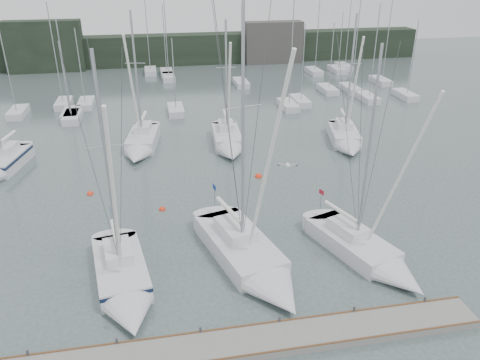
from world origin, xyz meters
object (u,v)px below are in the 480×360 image
object	(u,v)px
sailboat_mid_b	(141,145)
buoy_b	(259,177)
sailboat_near_left	(124,286)
buoy_c	(90,194)
buoy_a	(162,210)
sailboat_mid_c	(228,143)
sailboat_mid_e	(346,141)
sailboat_near_right	(373,258)
sailboat_near_center	(256,266)

from	to	relation	value
sailboat_mid_b	buoy_b	distance (m)	12.65
sailboat_near_left	buoy_c	xyz separation A→B (m)	(-3.13, 12.97, -0.57)
buoy_a	buoy_b	size ratio (longest dim) A/B	0.78
sailboat_mid_b	buoy_c	size ratio (longest dim) A/B	26.71
sailboat_mid_c	buoy_b	bearing A→B (deg)	-74.39
sailboat_near_left	buoy_b	xyz separation A→B (m)	(10.73, 13.65, -0.57)
sailboat_mid_c	sailboat_mid_b	bearing A→B (deg)	176.41
sailboat_near_left	sailboat_mid_e	size ratio (longest dim) A/B	1.07
sailboat_near_left	sailboat_mid_b	world-z (taller)	sailboat_near_left
sailboat_near_left	buoy_b	world-z (taller)	sailboat_near_left
sailboat_near_left	buoy_a	bearing A→B (deg)	66.56
sailboat_near_right	sailboat_mid_e	bearing A→B (deg)	53.05
sailboat_mid_c	buoy_b	distance (m)	7.02
sailboat_mid_b	buoy_a	xyz separation A→B (m)	(1.55, -12.14, -0.61)
sailboat_mid_b	sailboat_mid_c	size ratio (longest dim) A/B	1.07
buoy_c	buoy_a	bearing A→B (deg)	-33.14
sailboat_near_right	buoy_a	xyz separation A→B (m)	(-12.39, 9.34, -0.51)
sailboat_mid_c	buoy_c	size ratio (longest dim) A/B	25.00
sailboat_mid_c	buoy_c	bearing A→B (deg)	-145.37
sailboat_mid_b	buoy_a	bearing A→B (deg)	-74.05
sailboat_mid_c	buoy_c	xyz separation A→B (m)	(-12.38, -7.52, -0.63)
sailboat_near_left	sailboat_near_center	distance (m)	7.58
buoy_a	buoy_c	distance (m)	6.59
sailboat_near_left	sailboat_near_right	bearing A→B (deg)	-9.04
sailboat_mid_b	buoy_c	bearing A→B (deg)	-106.25
sailboat_mid_b	sailboat_mid_c	xyz separation A→B (m)	(8.41, -1.02, 0.02)
sailboat_mid_b	buoy_b	size ratio (longest dim) A/B	21.95
buoy_a	buoy_c	xyz separation A→B (m)	(-5.52, 3.60, 0.00)
sailboat_mid_e	sailboat_near_left	bearing A→B (deg)	-125.22
sailboat_near_right	sailboat_mid_c	distance (m)	21.19
sailboat_near_right	sailboat_mid_b	size ratio (longest dim) A/B	1.02
sailboat_mid_b	buoy_b	xyz separation A→B (m)	(9.89, -7.86, -0.61)
sailboat_mid_b	sailboat_mid_c	world-z (taller)	sailboat_mid_b
sailboat_near_center	buoy_c	xyz separation A→B (m)	(-10.70, 12.53, -0.56)
sailboat_mid_c	sailboat_near_right	bearing A→B (deg)	-71.51
sailboat_mid_e	sailboat_near_center	bearing A→B (deg)	-113.15
sailboat_near_center	sailboat_mid_b	size ratio (longest dim) A/B	1.21
sailboat_near_center	sailboat_mid_b	distance (m)	22.12
sailboat_near_center	buoy_b	distance (m)	13.60
sailboat_mid_c	sailboat_mid_e	size ratio (longest dim) A/B	0.97
sailboat_near_right	sailboat_mid_b	xyz separation A→B (m)	(-13.94, 21.48, 0.11)
buoy_c	sailboat_near_center	bearing A→B (deg)	-49.50
sailboat_mid_c	buoy_a	size ratio (longest dim) A/B	26.29
sailboat_near_center	buoy_a	world-z (taller)	sailboat_near_center
sailboat_near_right	sailboat_near_left	bearing A→B (deg)	160.87
sailboat_mid_e	buoy_a	world-z (taller)	sailboat_mid_e
sailboat_mid_b	sailboat_near_left	bearing A→B (deg)	-83.56
sailboat_mid_b	sailboat_mid_c	bearing A→B (deg)	1.71
buoy_b	sailboat_mid_e	bearing A→B (deg)	27.98
sailboat_near_right	sailboat_mid_e	distance (m)	19.94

